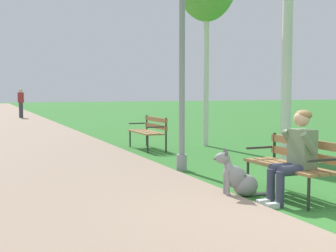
# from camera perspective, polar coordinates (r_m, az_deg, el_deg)

# --- Properties ---
(ground_plane) EXTENTS (120.00, 120.00, 0.00)m
(ground_plane) POSITION_cam_1_polar(r_m,az_deg,el_deg) (5.66, 18.33, -11.12)
(ground_plane) COLOR #33752D
(paved_path) EXTENTS (4.05, 60.00, 0.04)m
(paved_path) POSITION_cam_1_polar(r_m,az_deg,el_deg) (28.16, -20.08, 1.13)
(paved_path) COLOR gray
(paved_path) RESTS_ON ground
(park_bench_near) EXTENTS (0.55, 1.50, 0.85)m
(park_bench_near) POSITION_cam_1_polar(r_m,az_deg,el_deg) (6.60, 15.54, -4.31)
(park_bench_near) COLOR olive
(park_bench_near) RESTS_ON ground
(park_bench_mid) EXTENTS (0.55, 1.50, 0.85)m
(park_bench_mid) POSITION_cam_1_polar(r_m,az_deg,el_deg) (11.62, -2.38, -0.45)
(park_bench_mid) COLOR olive
(park_bench_mid) RESTS_ON ground
(person_seated_on_near_bench) EXTENTS (0.74, 0.49, 1.25)m
(person_seated_on_near_bench) POSITION_cam_1_polar(r_m,az_deg,el_deg) (6.21, 15.81, -3.29)
(person_seated_on_near_bench) COLOR #33384C
(person_seated_on_near_bench) RESTS_ON ground
(dog_grey) EXTENTS (0.83, 0.37, 0.71)m
(dog_grey) POSITION_cam_1_polar(r_m,az_deg,el_deg) (6.50, 8.88, -6.59)
(dog_grey) COLOR gray
(dog_grey) RESTS_ON ground
(lamp_post_near) EXTENTS (0.24, 0.24, 4.35)m
(lamp_post_near) POSITION_cam_1_polar(r_m,az_deg,el_deg) (8.50, 1.78, 9.50)
(lamp_post_near) COLOR gray
(lamp_post_near) RESTS_ON ground
(pedestrian_distant) EXTENTS (0.32, 0.22, 1.65)m
(pedestrian_distant) POSITION_cam_1_polar(r_m,az_deg,el_deg) (26.24, -18.10, 2.75)
(pedestrian_distant) COLOR #383842
(pedestrian_distant) RESTS_ON ground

